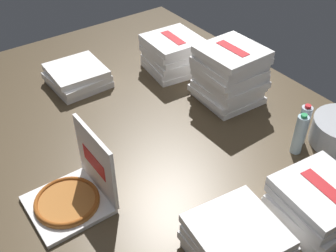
# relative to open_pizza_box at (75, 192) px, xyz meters

# --- Properties ---
(ground_plane) EXTENTS (3.20, 2.40, 0.02)m
(ground_plane) POSITION_rel_open_pizza_box_xyz_m (-0.11, 0.49, -0.08)
(ground_plane) COLOR #4C3D28
(open_pizza_box) EXTENTS (0.35, 0.36, 0.37)m
(open_pizza_box) POSITION_rel_open_pizza_box_xyz_m (0.00, 0.00, 0.00)
(open_pizza_box) COLOR white
(open_pizza_box) RESTS_ON ground_plane
(pizza_stack_right_near) EXTENTS (0.40, 0.40, 0.25)m
(pizza_stack_right_near) POSITION_rel_open_pizza_box_xyz_m (-0.73, 1.11, 0.05)
(pizza_stack_right_near) COLOR white
(pizza_stack_right_near) RESTS_ON ground_plane
(pizza_stack_left_far) EXTENTS (0.38, 0.39, 0.37)m
(pizza_stack_left_far) POSITION_rel_open_pizza_box_xyz_m (-0.22, 1.17, 0.11)
(pizza_stack_left_far) COLOR white
(pizza_stack_left_far) RESTS_ON ground_plane
(pizza_stack_center_near) EXTENTS (0.38, 0.37, 0.12)m
(pizza_stack_center_near) POSITION_rel_open_pizza_box_xyz_m (-0.94, 0.47, -0.01)
(pizza_stack_center_near) COLOR white
(pizza_stack_center_near) RESTS_ON ground_plane
(pizza_stack_left_mid) EXTENTS (0.39, 0.39, 0.16)m
(pizza_stack_left_mid) POSITION_rel_open_pizza_box_xyz_m (0.65, 0.42, 0.01)
(pizza_stack_left_mid) COLOR white
(pizza_stack_left_mid) RESTS_ON ground_plane
(pizza_stack_left_near) EXTENTS (0.39, 0.39, 0.21)m
(pizza_stack_left_near) POSITION_rel_open_pizza_box_xyz_m (0.73, 0.84, 0.03)
(pizza_stack_left_near) COLOR white
(pizza_stack_left_near) RESTS_ON ground_plane
(water_bottle_0) EXTENTS (0.06, 0.06, 0.25)m
(water_bottle_0) POSITION_rel_open_pizza_box_xyz_m (0.33, 1.22, 0.05)
(water_bottle_0) COLOR silver
(water_bottle_0) RESTS_ON ground_plane
(water_bottle_2) EXTENTS (0.06, 0.06, 0.25)m
(water_bottle_2) POSITION_rel_open_pizza_box_xyz_m (0.37, 1.13, 0.05)
(water_bottle_2) COLOR silver
(water_bottle_2) RESTS_ON ground_plane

